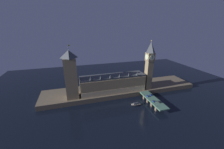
{
  "coord_description": "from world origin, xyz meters",
  "views": [
    {
      "loc": [
        -65.19,
        -132.51,
        90.99
      ],
      "look_at": [
        -19.73,
        20.0,
        34.6
      ],
      "focal_mm": 22.0,
      "sensor_mm": 36.0,
      "label": 1
    }
  ],
  "objects_px": {
    "car_southbound_lead": "(159,102)",
    "clock_tower": "(149,64)",
    "street_lamp_far": "(143,91)",
    "car_northbound_lead": "(148,96)",
    "car_northbound_trail": "(154,101)",
    "pedestrian_far_rail": "(144,95)",
    "car_southbound_trail": "(151,95)",
    "street_lamp_near": "(156,103)",
    "pedestrian_near_rail": "(157,106)",
    "pedestrian_mid_walk": "(157,98)",
    "victoria_tower": "(71,75)",
    "boat_upstream": "(136,104)"
  },
  "relations": [
    {
      "from": "pedestrian_near_rail",
      "to": "boat_upstream",
      "type": "distance_m",
      "value": 25.1
    },
    {
      "from": "car_southbound_trail",
      "to": "pedestrian_mid_walk",
      "type": "bearing_deg",
      "value": -75.31
    },
    {
      "from": "car_southbound_trail",
      "to": "pedestrian_far_rail",
      "type": "height_order",
      "value": "pedestrian_far_rail"
    },
    {
      "from": "street_lamp_far",
      "to": "street_lamp_near",
      "type": "bearing_deg",
      "value": -90.0
    },
    {
      "from": "victoria_tower",
      "to": "clock_tower",
      "type": "bearing_deg",
      "value": -1.64
    },
    {
      "from": "car_northbound_trail",
      "to": "street_lamp_far",
      "type": "relative_size",
      "value": 0.55
    },
    {
      "from": "clock_tower",
      "to": "pedestrian_far_rail",
      "type": "xyz_separation_m",
      "value": [
        -15.07,
        -18.86,
        -34.66
      ]
    },
    {
      "from": "car_southbound_trail",
      "to": "boat_upstream",
      "type": "relative_size",
      "value": 0.33
    },
    {
      "from": "car_southbound_lead",
      "to": "pedestrian_mid_walk",
      "type": "distance_m",
      "value": 8.09
    },
    {
      "from": "pedestrian_mid_walk",
      "to": "car_southbound_lead",
      "type": "bearing_deg",
      "value": -109.77
    },
    {
      "from": "pedestrian_mid_walk",
      "to": "street_lamp_far",
      "type": "bearing_deg",
      "value": 125.99
    },
    {
      "from": "street_lamp_far",
      "to": "clock_tower",
      "type": "bearing_deg",
      "value": 45.81
    },
    {
      "from": "car_southbound_lead",
      "to": "boat_upstream",
      "type": "relative_size",
      "value": 0.36
    },
    {
      "from": "pedestrian_near_rail",
      "to": "pedestrian_far_rail",
      "type": "relative_size",
      "value": 1.1
    },
    {
      "from": "clock_tower",
      "to": "pedestrian_far_rail",
      "type": "height_order",
      "value": "clock_tower"
    },
    {
      "from": "pedestrian_near_rail",
      "to": "pedestrian_mid_walk",
      "type": "xyz_separation_m",
      "value": [
        10.94,
        14.98,
        -0.13
      ]
    },
    {
      "from": "victoria_tower",
      "to": "car_southbound_trail",
      "type": "distance_m",
      "value": 103.49
    },
    {
      "from": "car_northbound_lead",
      "to": "car_southbound_lead",
      "type": "bearing_deg",
      "value": -71.55
    },
    {
      "from": "pedestrian_near_rail",
      "to": "street_lamp_far",
      "type": "height_order",
      "value": "street_lamp_far"
    },
    {
      "from": "car_southbound_trail",
      "to": "boat_upstream",
      "type": "xyz_separation_m",
      "value": [
        -24.24,
        -7.07,
        -5.8
      ]
    },
    {
      "from": "car_northbound_lead",
      "to": "pedestrian_mid_walk",
      "type": "height_order",
      "value": "pedestrian_mid_walk"
    },
    {
      "from": "victoria_tower",
      "to": "street_lamp_near",
      "type": "bearing_deg",
      "value": -28.82
    },
    {
      "from": "car_southbound_lead",
      "to": "street_lamp_near",
      "type": "xyz_separation_m",
      "value": [
        -8.6,
        -6.23,
        3.02
      ]
    },
    {
      "from": "clock_tower",
      "to": "street_lamp_near",
      "type": "bearing_deg",
      "value": -108.83
    },
    {
      "from": "car_southbound_lead",
      "to": "clock_tower",
      "type": "bearing_deg",
      "value": 80.05
    },
    {
      "from": "street_lamp_far",
      "to": "boat_upstream",
      "type": "relative_size",
      "value": 0.56
    },
    {
      "from": "car_northbound_lead",
      "to": "pedestrian_far_rail",
      "type": "relative_size",
      "value": 2.37
    },
    {
      "from": "clock_tower",
      "to": "street_lamp_near",
      "type": "xyz_separation_m",
      "value": [
        -15.47,
        -45.35,
        -31.86
      ]
    },
    {
      "from": "victoria_tower",
      "to": "car_northbound_trail",
      "type": "relative_size",
      "value": 16.14
    },
    {
      "from": "victoria_tower",
      "to": "car_southbound_lead",
      "type": "bearing_deg",
      "value": -23.58
    },
    {
      "from": "boat_upstream",
      "to": "car_southbound_lead",
      "type": "bearing_deg",
      "value": -24.33
    },
    {
      "from": "car_southbound_trail",
      "to": "pedestrian_far_rail",
      "type": "distance_m",
      "value": 8.5
    },
    {
      "from": "pedestrian_near_rail",
      "to": "pedestrian_far_rail",
      "type": "height_order",
      "value": "pedestrian_near_rail"
    },
    {
      "from": "car_northbound_trail",
      "to": "street_lamp_near",
      "type": "distance_m",
      "value": 10.19
    },
    {
      "from": "pedestrian_near_rail",
      "to": "street_lamp_near",
      "type": "xyz_separation_m",
      "value": [
        -0.4,
        1.14,
        2.7
      ]
    },
    {
      "from": "pedestrian_mid_walk",
      "to": "street_lamp_near",
      "type": "height_order",
      "value": "street_lamp_near"
    },
    {
      "from": "clock_tower",
      "to": "victoria_tower",
      "type": "distance_m",
      "value": 103.48
    },
    {
      "from": "car_southbound_trail",
      "to": "street_lamp_near",
      "type": "bearing_deg",
      "value": -109.52
    },
    {
      "from": "pedestrian_far_rail",
      "to": "street_lamp_near",
      "type": "height_order",
      "value": "street_lamp_near"
    },
    {
      "from": "car_southbound_trail",
      "to": "pedestrian_near_rail",
      "type": "height_order",
      "value": "pedestrian_near_rail"
    },
    {
      "from": "clock_tower",
      "to": "victoria_tower",
      "type": "height_order",
      "value": "clock_tower"
    },
    {
      "from": "car_southbound_lead",
      "to": "pedestrian_near_rail",
      "type": "height_order",
      "value": "pedestrian_near_rail"
    },
    {
      "from": "car_southbound_trail",
      "to": "car_northbound_lead",
      "type": "bearing_deg",
      "value": -163.28
    },
    {
      "from": "boat_upstream",
      "to": "street_lamp_far",
      "type": "bearing_deg",
      "value": 38.08
    },
    {
      "from": "car_northbound_trail",
      "to": "pedestrian_far_rail",
      "type": "distance_m",
      "value": 17.5
    },
    {
      "from": "pedestrian_near_rail",
      "to": "pedestrian_mid_walk",
      "type": "bearing_deg",
      "value": 53.87
    },
    {
      "from": "car_northbound_trail",
      "to": "car_southbound_lead",
      "type": "bearing_deg",
      "value": -28.58
    },
    {
      "from": "street_lamp_far",
      "to": "car_northbound_lead",
      "type": "bearing_deg",
      "value": -65.33
    },
    {
      "from": "pedestrian_far_rail",
      "to": "street_lamp_far",
      "type": "relative_size",
      "value": 0.23
    },
    {
      "from": "pedestrian_far_rail",
      "to": "street_lamp_near",
      "type": "distance_m",
      "value": 26.64
    }
  ]
}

